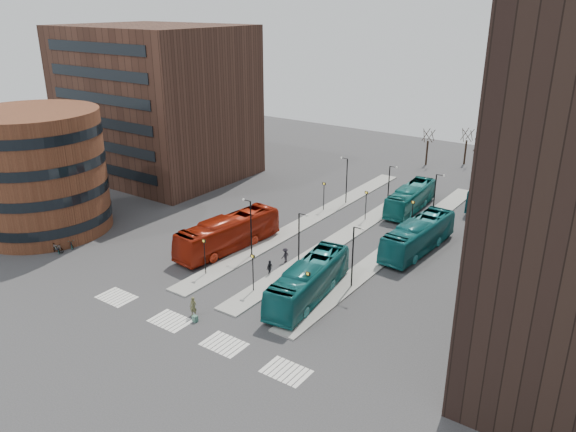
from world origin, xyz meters
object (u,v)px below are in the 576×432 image
Objects in this scene: teal_bus_d at (489,191)px; commuter_b at (270,268)px; bicycle_mid at (57,248)px; bicycle_near at (57,249)px; teal_bus_a at (309,281)px; bicycle_far at (70,243)px; teal_bus_b at (410,198)px; commuter_a at (221,234)px; red_bus at (228,233)px; teal_bus_c at (418,236)px; commuter_c at (285,255)px; suitcase at (195,319)px; traveller at (193,307)px.

teal_bus_d is 8.01× the size of commuter_b.
bicycle_near is at bearing -17.13° from bicycle_mid.
teal_bus_a is 27.99m from bicycle_far.
commuter_a is (-13.13, -21.63, -0.70)m from teal_bus_b.
red_bus is 1.06× the size of teal_bus_a.
teal_bus_d is at bearing 45.34° from teal_bus_b.
teal_bus_c is at bearing -65.56° from teal_bus_b.
commuter_c is at bearing -130.11° from teal_bus_c.
teal_bus_b reaches higher than commuter_a.
commuter_b reaches higher than bicycle_far.
commuter_b is 3.34m from commuter_c.
bicycle_far is (-25.53, -32.38, -1.12)m from teal_bus_b.
red_bus is 7.54× the size of bicycle_mid.
bicycle_mid is (0.00, -0.05, 0.10)m from bicycle_near.
suitcase is at bearing -108.11° from teal_bus_c.
teal_bus_a is (12.95, -3.97, -0.11)m from red_bus.
red_bus reaches higher than traveller.
suitcase is 0.04× the size of teal_bus_d.
teal_bus_b is at bearing 120.65° from teal_bus_c.
commuter_a reaches higher than bicycle_mid.
teal_bus_a is at bearing -103.85° from teal_bus_d.
commuter_b is at bearing 151.48° from commuter_a.
bicycle_far is (0.00, 1.59, 0.07)m from bicycle_near.
traveller is (6.64, -12.28, -0.94)m from red_bus.
traveller is 1.14× the size of commuter_c.
bicycle_near is (-27.36, -7.37, -1.29)m from teal_bus_a.
red_bus reaches higher than teal_bus_d.
bicycle_near is (-12.39, -12.35, -0.49)m from commuter_a.
teal_bus_b is (-1.83, 26.60, -0.10)m from teal_bus_a.
bicycle_near is 0.93× the size of bicycle_mid.
teal_bus_a is at bearing 35.82° from traveller.
teal_bus_c is 6.78× the size of commuter_a.
suitcase is 14.93m from red_bus.
commuter_b is 0.84× the size of bicycle_far.
commuter_a reaches higher than commuter_b.
teal_bus_a is 10.47m from traveller.
bicycle_mid is (-21.81, -8.94, -0.27)m from commuter_b.
commuter_c is at bearing 71.81° from traveller.
traveller is at bearing -134.75° from teal_bus_a.
teal_bus_d is 7.89× the size of bicycle_near.
commuter_b is at bearing -121.13° from teal_bus_c.
teal_bus_a is 0.99× the size of teal_bus_c.
suitcase is at bearing -78.86° from bicycle_near.
teal_bus_d reaches higher than teal_bus_c.
teal_bus_a is at bearing -59.72° from bicycle_near.
red_bus is 2.42m from commuter_a.
teal_bus_b is 6.32× the size of commuter_a.
commuter_b reaches higher than suitcase.
commuter_a is (-9.39, 13.89, 0.64)m from suitcase.
teal_bus_d is 44.86m from traveller.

